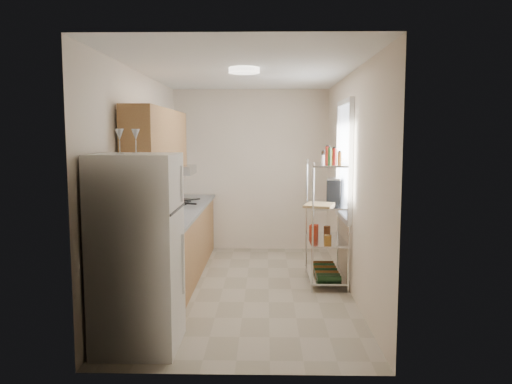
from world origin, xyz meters
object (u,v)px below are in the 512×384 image
frying_pan_large (177,203)px  espresso_machine (335,190)px  rice_cooker (167,204)px  cutting_board (319,205)px  refrigerator (138,252)px

frying_pan_large → espresso_machine: bearing=7.0°
rice_cooker → frying_pan_large: bearing=88.6°
frying_pan_large → cutting_board: (1.88, -0.90, 0.10)m
espresso_machine → frying_pan_large: bearing=179.9°
refrigerator → frying_pan_large: 2.64m
rice_cooker → espresso_machine: 2.14m
espresso_machine → rice_cooker: bearing=-163.3°
rice_cooker → frying_pan_large: (0.02, 0.63, -0.07)m
refrigerator → frying_pan_large: refrigerator is taller
frying_pan_large → cutting_board: bearing=-5.7°
rice_cooker → espresso_machine: bearing=3.9°
refrigerator → espresso_machine: (1.99, 2.16, 0.31)m
refrigerator → frying_pan_large: (-0.12, 2.64, 0.07)m
espresso_machine → refrigerator: bearing=-120.0°
refrigerator → cutting_board: bearing=44.8°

